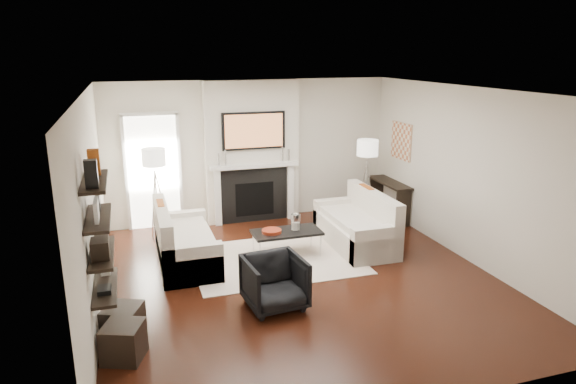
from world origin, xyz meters
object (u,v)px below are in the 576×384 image
object	(u,v)px
loveseat_left_base	(187,251)
loveseat_right_base	(355,233)
armchair	(275,280)
lamp_right_shade	(368,148)
coffee_table	(287,232)
ottoman_near	(123,323)
lamp_left_shade	(154,157)

from	to	relation	value
loveseat_left_base	loveseat_right_base	distance (m)	2.83
armchair	lamp_right_shade	xyz separation A→B (m)	(2.65, 2.83, 1.08)
coffee_table	lamp_right_shade	xyz separation A→B (m)	(1.98, 1.22, 1.05)
armchair	ottoman_near	world-z (taller)	armchair
lamp_left_shade	lamp_right_shade	xyz separation A→B (m)	(3.90, -0.31, 0.00)
loveseat_right_base	armchair	xyz separation A→B (m)	(-1.91, -1.70, 0.16)
lamp_right_shade	loveseat_left_base	bearing A→B (deg)	-163.58
loveseat_right_base	coffee_table	distance (m)	1.26
loveseat_left_base	coffee_table	xyz separation A→B (m)	(1.58, -0.17, 0.19)
loveseat_left_base	ottoman_near	size ratio (longest dim) A/B	4.50
loveseat_left_base	lamp_left_shade	bearing A→B (deg)	103.89
lamp_right_shade	ottoman_near	bearing A→B (deg)	-146.14
loveseat_left_base	lamp_right_shade	bearing A→B (deg)	16.42
armchair	lamp_left_shade	size ratio (longest dim) A/B	1.87
lamp_left_shade	lamp_right_shade	bearing A→B (deg)	-4.62
armchair	lamp_left_shade	distance (m)	3.55
loveseat_left_base	lamp_left_shade	distance (m)	1.87
lamp_left_shade	armchair	bearing A→B (deg)	-68.30
lamp_right_shade	ottoman_near	distance (m)	5.58
loveseat_left_base	armchair	bearing A→B (deg)	-62.82
loveseat_right_base	lamp_left_shade	distance (m)	3.69
coffee_table	armchair	bearing A→B (deg)	-112.54
armchair	loveseat_left_base	bearing A→B (deg)	111.70
coffee_table	loveseat_left_base	bearing A→B (deg)	173.78
loveseat_right_base	loveseat_left_base	bearing A→B (deg)	178.41
loveseat_left_base	ottoman_near	distance (m)	2.20
loveseat_right_base	ottoman_near	size ratio (longest dim) A/B	4.50
coffee_table	lamp_left_shade	xyz separation A→B (m)	(-1.92, 1.54, 1.05)
loveseat_right_base	ottoman_near	bearing A→B (deg)	-153.27
coffee_table	ottoman_near	bearing A→B (deg)	-144.47
armchair	lamp_right_shade	size ratio (longest dim) A/B	1.87
armchair	ottoman_near	xyz separation A→B (m)	(-1.87, -0.21, -0.17)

